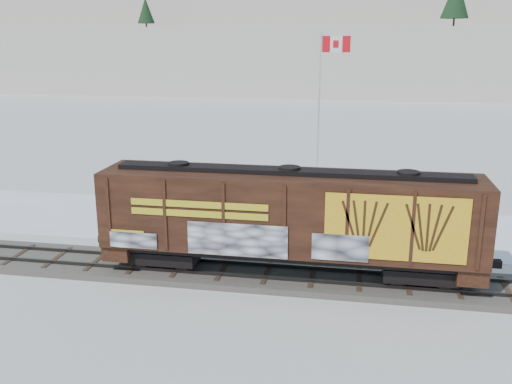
% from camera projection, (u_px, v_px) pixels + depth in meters
% --- Properties ---
extents(ground, '(500.00, 500.00, 0.00)m').
position_uv_depth(ground, '(223.00, 275.00, 25.51)').
color(ground, white).
rests_on(ground, ground).
extents(rail_track, '(50.00, 3.40, 0.43)m').
position_uv_depth(rail_track, '(223.00, 272.00, 25.47)').
color(rail_track, '#59544C').
rests_on(rail_track, ground).
extents(parking_strip, '(40.00, 8.00, 0.03)m').
position_uv_depth(parking_strip, '(253.00, 223.00, 32.63)').
color(parking_strip, white).
rests_on(parking_strip, ground).
extents(hillside, '(360.00, 110.00, 93.00)m').
position_uv_depth(hillside, '(341.00, 22.00, 154.52)').
color(hillside, white).
rests_on(hillside, ground).
extents(hopper_railcar, '(16.06, 3.06, 4.55)m').
position_uv_depth(hopper_railcar, '(289.00, 216.00, 24.23)').
color(hopper_railcar, black).
rests_on(hopper_railcar, rail_track).
extents(flagpole, '(2.30, 0.90, 10.58)m').
position_uv_depth(flagpole, '(320.00, 140.00, 37.12)').
color(flagpole, silver).
rests_on(flagpole, ground).
extents(car_silver, '(4.68, 2.46, 1.52)m').
position_uv_depth(car_silver, '(175.00, 205.00, 33.43)').
color(car_silver, silver).
rests_on(car_silver, parking_strip).
extents(car_white, '(5.21, 2.54, 1.65)m').
position_uv_depth(car_white, '(300.00, 218.00, 30.72)').
color(car_white, white).
rests_on(car_white, parking_strip).
extents(car_dark, '(4.65, 2.77, 1.26)m').
position_uv_depth(car_dark, '(276.00, 219.00, 31.17)').
color(car_dark, black).
rests_on(car_dark, parking_strip).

